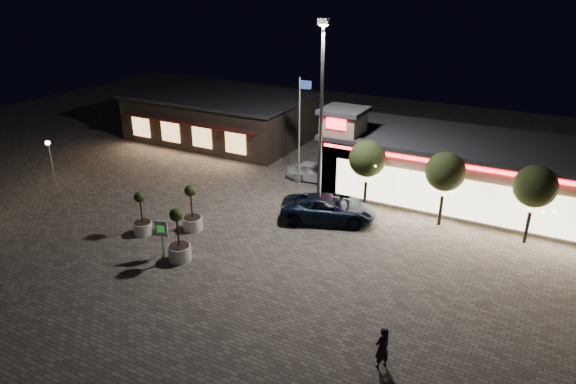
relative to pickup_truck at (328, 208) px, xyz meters
The scene contains 17 objects.
ground 8.64m from the pickup_truck, 107.38° to the right, with size 90.00×90.00×0.00m, color slate.
retail_building 10.39m from the pickup_truck, 47.64° to the left, with size 20.40×8.40×6.10m.
restaurant_building 20.37m from the pickup_truck, 144.62° to the left, with size 16.40×11.00×4.30m.
floodlight_pole 6.21m from the pickup_truck, 159.90° to the right, with size 0.60×0.40×12.38m.
flagpole 7.63m from the pickup_truck, 133.04° to the left, with size 0.95×0.10×8.00m.
lamp_post_west 21.06m from the pickup_truck, 168.44° to the right, with size 0.36×0.36×3.48m.
string_tree_a 4.16m from the pickup_truck, 62.87° to the left, with size 2.42×2.42×4.79m.
string_tree_b 7.52m from the pickup_truck, 23.47° to the left, with size 2.42×2.42×4.79m.
string_tree_c 12.08m from the pickup_truck, 13.72° to the left, with size 2.42×2.42×4.79m.
pickup_truck is the anchor object (origin of this frame).
white_sedan 6.85m from the pickup_truck, 122.32° to the left, with size 1.75×4.35×1.48m, color white.
pedestrian 13.47m from the pickup_truck, 56.65° to the right, with size 0.68×0.45×1.87m, color black.
dog 14.65m from the pickup_truck, 56.75° to the right, with size 0.53×0.20×0.28m.
planter_left 11.53m from the pickup_truck, 142.36° to the right, with size 1.12×1.12×2.76m.
planter_mid 9.88m from the pickup_truck, 121.56° to the right, with size 1.27×1.27×3.11m.
planter_right 8.55m from the pickup_truck, 142.99° to the right, with size 1.20×1.20×2.96m.
valet_sign 10.61m from the pickup_truck, 125.72° to the right, with size 0.72×0.28×2.21m.
Camera 1 is at (14.44, -19.15, 14.51)m, focal length 32.00 mm.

